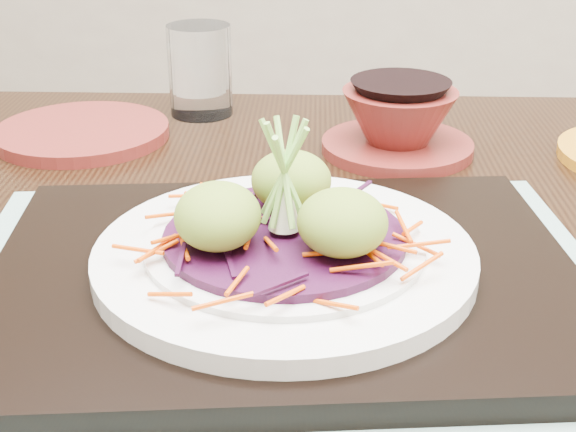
# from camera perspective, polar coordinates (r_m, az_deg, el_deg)

# --- Properties ---
(dining_table) EXTENTS (1.24, 0.88, 0.74)m
(dining_table) POSITION_cam_1_polar(r_m,az_deg,el_deg) (0.69, 0.95, -8.75)
(dining_table) COLOR black
(dining_table) RESTS_ON ground
(placemat) EXTENTS (0.52, 0.44, 0.00)m
(placemat) POSITION_cam_1_polar(r_m,az_deg,el_deg) (0.56, -0.24, -5.31)
(placemat) COLOR #7EA392
(placemat) RESTS_ON dining_table
(serving_tray) EXTENTS (0.45, 0.37, 0.02)m
(serving_tray) POSITION_cam_1_polar(r_m,az_deg,el_deg) (0.56, -0.25, -4.33)
(serving_tray) COLOR black
(serving_tray) RESTS_ON placemat
(white_plate) EXTENTS (0.26, 0.26, 0.02)m
(white_plate) POSITION_cam_1_polar(r_m,az_deg,el_deg) (0.55, -0.25, -2.73)
(white_plate) COLOR silver
(white_plate) RESTS_ON serving_tray
(cabbage_bed) EXTENTS (0.16, 0.16, 0.01)m
(cabbage_bed) POSITION_cam_1_polar(r_m,az_deg,el_deg) (0.54, -0.25, -1.49)
(cabbage_bed) COLOR #360A2B
(cabbage_bed) RESTS_ON white_plate
(carrot_julienne) EXTENTS (0.20, 0.20, 0.01)m
(carrot_julienne) POSITION_cam_1_polar(r_m,az_deg,el_deg) (0.54, -0.25, -0.73)
(carrot_julienne) COLOR #DD4703
(carrot_julienne) RESTS_ON cabbage_bed
(guacamole_scoops) EXTENTS (0.14, 0.13, 0.04)m
(guacamole_scoops) POSITION_cam_1_polar(r_m,az_deg,el_deg) (0.53, -0.27, 0.71)
(guacamole_scoops) COLOR olive
(guacamole_scoops) RESTS_ON cabbage_bed
(scallion_garnish) EXTENTS (0.06, 0.06, 0.09)m
(scallion_garnish) POSITION_cam_1_polar(r_m,az_deg,el_deg) (0.52, -0.26, 2.73)
(scallion_garnish) COLOR #82C04D
(scallion_garnish) RESTS_ON cabbage_bed
(terracotta_side_plate) EXTENTS (0.22, 0.22, 0.01)m
(terracotta_side_plate) POSITION_cam_1_polar(r_m,az_deg,el_deg) (0.88, -14.42, 5.78)
(terracotta_side_plate) COLOR #5B1915
(terracotta_side_plate) RESTS_ON dining_table
(water_glass) EXTENTS (0.07, 0.07, 0.10)m
(water_glass) POSITION_cam_1_polar(r_m,az_deg,el_deg) (0.92, -6.27, 10.26)
(water_glass) COLOR white
(water_glass) RESTS_ON dining_table
(terracotta_bowl_set) EXTENTS (0.17, 0.17, 0.06)m
(terracotta_bowl_set) POSITION_cam_1_polar(r_m,az_deg,el_deg) (0.81, 7.85, 6.45)
(terracotta_bowl_set) COLOR #5B1915
(terracotta_bowl_set) RESTS_ON dining_table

